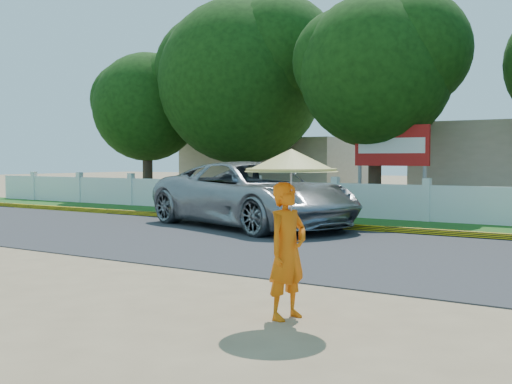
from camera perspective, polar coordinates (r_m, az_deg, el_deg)
ground at (r=9.77m, az=-6.52°, el=-8.15°), size 120.00×120.00×0.00m
road at (r=13.49m, az=5.86°, el=-5.01°), size 60.00×7.00×0.02m
grass_verge at (r=18.28m, az=13.48°, el=-2.96°), size 60.00×3.50×0.03m
curb at (r=16.69m, az=11.50°, el=-3.28°), size 40.00×0.18×0.16m
fence at (r=19.60m, az=14.94°, el=-1.01°), size 40.00×0.10×1.10m
building_far at (r=30.92m, az=1.82°, el=2.10°), size 8.00×5.00×2.80m
vehicle at (r=17.50m, az=-0.30°, el=-0.22°), size 7.11×4.89×1.80m
monk_with_parasol at (r=7.50m, az=2.97°, el=-1.47°), size 1.10×1.10×2.00m
billboard at (r=21.11m, az=11.95°, el=3.62°), size 2.50×0.13×2.95m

